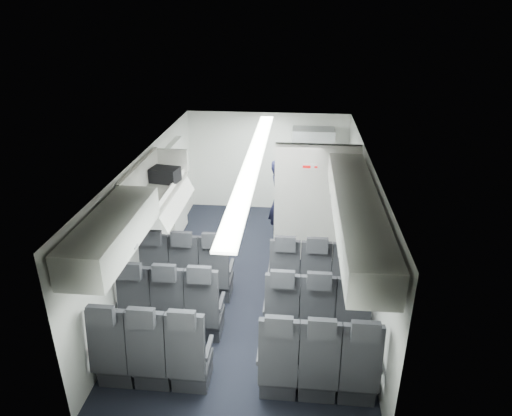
% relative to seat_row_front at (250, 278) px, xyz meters
% --- Properties ---
extents(cabin_shell, '(3.41, 6.01, 2.16)m').
position_rel_seat_row_front_xyz_m(cabin_shell, '(0.00, 0.53, 0.72)').
color(cabin_shell, black).
rests_on(cabin_shell, ground).
extents(seat_row_front, '(3.33, 0.56, 1.24)m').
position_rel_seat_row_front_xyz_m(seat_row_front, '(0.00, 0.00, 0.00)').
color(seat_row_front, black).
rests_on(seat_row_front, cabin_shell).
extents(seat_row_mid, '(3.33, 0.56, 1.24)m').
position_rel_seat_row_front_xyz_m(seat_row_mid, '(0.00, -0.90, 0.00)').
color(seat_row_mid, black).
rests_on(seat_row_mid, cabin_shell).
extents(seat_row_rear, '(3.33, 0.56, 1.24)m').
position_rel_seat_row_front_xyz_m(seat_row_rear, '(0.00, -1.80, 0.00)').
color(seat_row_rear, black).
rests_on(seat_row_rear, cabin_shell).
extents(overhead_bin_left_rear, '(0.53, 1.80, 0.40)m').
position_rel_seat_row_front_xyz_m(overhead_bin_left_rear, '(-1.40, -1.47, 1.46)').
color(overhead_bin_left_rear, white).
rests_on(overhead_bin_left_rear, cabin_shell).
extents(overhead_bin_left_front_open, '(0.64, 1.70, 0.72)m').
position_rel_seat_row_front_xyz_m(overhead_bin_left_front_open, '(-1.44, 0.28, 1.33)').
color(overhead_bin_left_front_open, '#9E9E93').
rests_on(overhead_bin_left_front_open, cabin_shell).
extents(overhead_bin_right_rear, '(0.53, 1.80, 0.40)m').
position_rel_seat_row_front_xyz_m(overhead_bin_right_rear, '(1.40, -1.47, 1.46)').
color(overhead_bin_right_rear, white).
rests_on(overhead_bin_right_rear, cabin_shell).
extents(overhead_bin_right_front, '(0.53, 1.70, 0.40)m').
position_rel_seat_row_front_xyz_m(overhead_bin_right_front, '(1.40, 0.28, 1.46)').
color(overhead_bin_right_front, white).
rests_on(overhead_bin_right_front, cabin_shell).
extents(bulkhead_partition, '(1.40, 0.15, 2.13)m').
position_rel_seat_row_front_xyz_m(bulkhead_partition, '(0.98, 1.33, 0.67)').
color(bulkhead_partition, silver).
rests_on(bulkhead_partition, cabin_shell).
extents(galley_unit, '(0.85, 0.52, 1.90)m').
position_rel_seat_row_front_xyz_m(galley_unit, '(0.95, 3.25, 0.55)').
color(galley_unit, '#939399').
rests_on(galley_unit, cabin_shell).
extents(boarding_door, '(0.12, 1.27, 1.86)m').
position_rel_seat_row_front_xyz_m(boarding_door, '(-1.64, 2.09, 0.55)').
color(boarding_door, silver).
rests_on(boarding_door, cabin_shell).
extents(flight_attendant, '(0.55, 0.69, 1.65)m').
position_rel_seat_row_front_xyz_m(flight_attendant, '(0.34, 2.00, 0.42)').
color(flight_attendant, black).
rests_on(flight_attendant, ground).
extents(carry_on_bag, '(0.47, 0.37, 0.25)m').
position_rel_seat_row_front_xyz_m(carry_on_bag, '(-1.39, 0.63, 1.37)').
color(carry_on_bag, black).
rests_on(carry_on_bag, overhead_bin_left_front_open).
extents(papers, '(0.21, 0.06, 0.14)m').
position_rel_seat_row_front_xyz_m(papers, '(0.53, 1.95, 0.68)').
color(papers, white).
rests_on(papers, flight_attendant).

